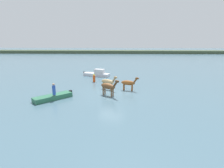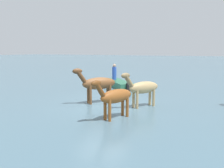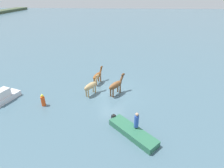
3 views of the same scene
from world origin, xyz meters
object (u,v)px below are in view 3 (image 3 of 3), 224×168
Objects in this scene: horse_mid_herd at (116,85)px; person_boatman_standing at (136,120)px; horse_lead at (91,86)px; buoy_channel_marker at (43,101)px; horse_dark_mare at (98,76)px; boat_skiff_near at (132,133)px.

horse_mid_herd is 1.84× the size of person_boatman_standing.
person_boatman_standing is at bearing -111.13° from horse_lead.
horse_lead is (-0.19, 2.44, -0.07)m from horse_mid_herd.
buoy_channel_marker is at bearing 69.91° from person_boatman_standing.
buoy_channel_marker is (-4.70, 4.27, -0.42)m from horse_dark_mare.
horse_dark_mare is at bearing -42.24° from buoy_channel_marker.
horse_mid_herd is 5.63m from person_boatman_standing.
horse_mid_herd reaches higher than horse_dark_mare.
horse_dark_mare reaches higher than boat_skiff_near.
boat_skiff_near is at bearing -114.01° from horse_lead.
horse_mid_herd is 1.03× the size of horse_lead.
horse_lead reaches higher than horse_dark_mare.
horse_mid_herd reaches higher than horse_lead.
horse_lead is at bearing -167.25° from horse_dark_mare.
boat_skiff_near is 3.10× the size of buoy_channel_marker.
horse_mid_herd is at bearing -69.23° from buoy_channel_marker.
person_boatman_standing is at bearing -133.72° from horse_dark_mare.
boat_skiff_near is at bearing 131.17° from person_boatman_standing.
buoy_channel_marker is at bearing 146.51° from horse_mid_herd.
horse_dark_mare is 8.67m from boat_skiff_near.
horse_mid_herd reaches higher than person_boatman_standing.
horse_lead is 1.78× the size of person_boatman_standing.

